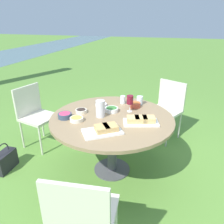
% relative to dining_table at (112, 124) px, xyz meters
% --- Properties ---
extents(ground_plane, '(40.00, 40.00, 0.00)m').
position_rel_dining_table_xyz_m(ground_plane, '(0.00, 0.00, -0.65)').
color(ground_plane, '#5B8C38').
extents(dining_table, '(1.39, 1.39, 0.73)m').
position_rel_dining_table_xyz_m(dining_table, '(0.00, 0.00, 0.00)').
color(dining_table, '#4C4C51').
rests_on(dining_table, ground_plane).
extents(chair_near_left, '(0.53, 0.51, 0.89)m').
position_rel_dining_table_xyz_m(chair_near_left, '(0.30, 1.24, -0.12)').
color(chair_near_left, beige).
rests_on(chair_near_left, ground_plane).
extents(chair_near_right, '(0.46, 0.48, 0.89)m').
position_rel_dining_table_xyz_m(chair_near_right, '(-1.16, -0.12, -0.12)').
color(chair_near_right, beige).
rests_on(chair_near_right, ground_plane).
extents(chair_far_back, '(0.58, 0.59, 0.89)m').
position_rel_dining_table_xyz_m(chair_far_back, '(1.06, -0.57, -0.12)').
color(chair_far_back, beige).
rests_on(chair_far_back, ground_plane).
extents(water_pitcher, '(0.11, 0.10, 0.19)m').
position_rel_dining_table_xyz_m(water_pitcher, '(-0.03, 0.13, 0.18)').
color(water_pitcher, silver).
rests_on(water_pitcher, dining_table).
extents(wine_glass, '(0.08, 0.08, 0.20)m').
position_rel_dining_table_xyz_m(wine_glass, '(0.21, -0.16, 0.23)').
color(wine_glass, silver).
rests_on(wine_glass, dining_table).
extents(platter_bread_main, '(0.39, 0.43, 0.07)m').
position_rel_dining_table_xyz_m(platter_bread_main, '(-0.37, -0.03, 0.12)').
color(platter_bread_main, white).
rests_on(platter_bread_main, dining_table).
extents(platter_charcuterie, '(0.28, 0.40, 0.08)m').
position_rel_dining_table_xyz_m(platter_charcuterie, '(-0.07, -0.34, 0.12)').
color(platter_charcuterie, white).
rests_on(platter_charcuterie, dining_table).
extents(bowl_fries, '(0.15, 0.15, 0.04)m').
position_rel_dining_table_xyz_m(bowl_fries, '(-0.21, 0.34, 0.11)').
color(bowl_fries, beige).
rests_on(bowl_fries, dining_table).
extents(bowl_salad, '(0.16, 0.16, 0.05)m').
position_rel_dining_table_xyz_m(bowl_salad, '(0.15, 0.05, 0.11)').
color(bowl_salad, white).
rests_on(bowl_salad, dining_table).
extents(bowl_olives, '(0.13, 0.13, 0.04)m').
position_rel_dining_table_xyz_m(bowl_olives, '(0.02, 0.38, 0.11)').
color(bowl_olives, beige).
rests_on(bowl_olives, dining_table).
extents(bowl_dip_red, '(0.15, 0.15, 0.06)m').
position_rel_dining_table_xyz_m(bowl_dip_red, '(-0.17, 0.50, 0.12)').
color(bowl_dip_red, '#334256').
rests_on(bowl_dip_red, dining_table).
extents(bowl_dip_cream, '(0.15, 0.15, 0.04)m').
position_rel_dining_table_xyz_m(bowl_dip_cream, '(0.27, 0.22, 0.11)').
color(bowl_dip_cream, silver).
rests_on(bowl_dip_cream, dining_table).
extents(bowl_roasted_veg, '(0.14, 0.14, 0.06)m').
position_rel_dining_table_xyz_m(bowl_roasted_veg, '(0.36, -0.20, 0.12)').
color(bowl_roasted_veg, '#B74733').
rests_on(bowl_roasted_veg, dining_table).
extents(cup_water_near, '(0.08, 0.08, 0.11)m').
position_rel_dining_table_xyz_m(cup_water_near, '(0.47, -0.24, 0.14)').
color(cup_water_near, silver).
rests_on(cup_water_near, dining_table).
extents(cup_water_far, '(0.07, 0.07, 0.10)m').
position_rel_dining_table_xyz_m(cup_water_far, '(0.44, -0.02, 0.14)').
color(cup_water_far, silver).
rests_on(cup_water_far, dining_table).
extents(handbag, '(0.30, 0.14, 0.37)m').
position_rel_dining_table_xyz_m(handbag, '(-0.36, 1.28, -0.52)').
color(handbag, '#232328').
rests_on(handbag, ground_plane).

